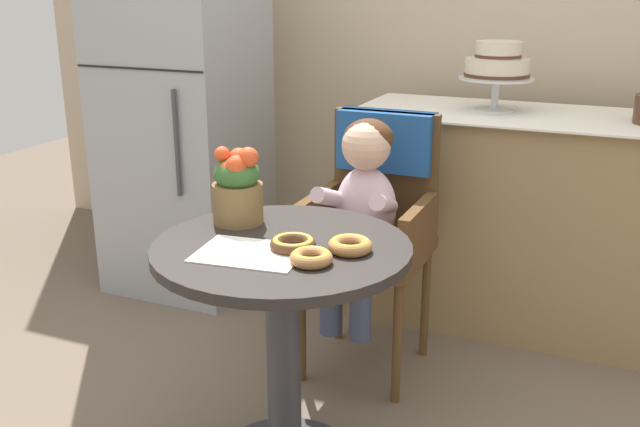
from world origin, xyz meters
The scene contains 11 objects.
cafe_table centered at (0.00, 0.00, 0.51)m, with size 0.72×0.72×0.72m.
wicker_chair centered at (0.02, 0.75, 0.64)m, with size 0.42×0.45×0.95m.
seated_child centered at (0.02, 0.59, 0.68)m, with size 0.27×0.32×0.73m.
paper_napkin centered at (-0.04, -0.10, 0.72)m, with size 0.28×0.21×0.00m, color white.
donut_front centered at (0.13, -0.10, 0.74)m, with size 0.11×0.11×0.03m.
donut_mid centered at (0.19, 0.02, 0.74)m, with size 0.12×0.12×0.04m.
donut_side centered at (0.05, -0.03, 0.74)m, with size 0.12×0.12×0.03m.
flower_vase centered at (-0.20, 0.12, 0.84)m, with size 0.15×0.15×0.23m.
display_counter centered at (0.55, 1.30, 0.45)m, with size 1.56×0.62×0.90m.
tiered_cake_stand centered at (0.32, 1.30, 1.08)m, with size 0.30×0.30×0.28m.
refrigerator centered at (-1.05, 1.10, 0.85)m, with size 0.64×0.63×1.70m.
Camera 1 is at (0.83, -1.66, 1.41)m, focal length 40.38 mm.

